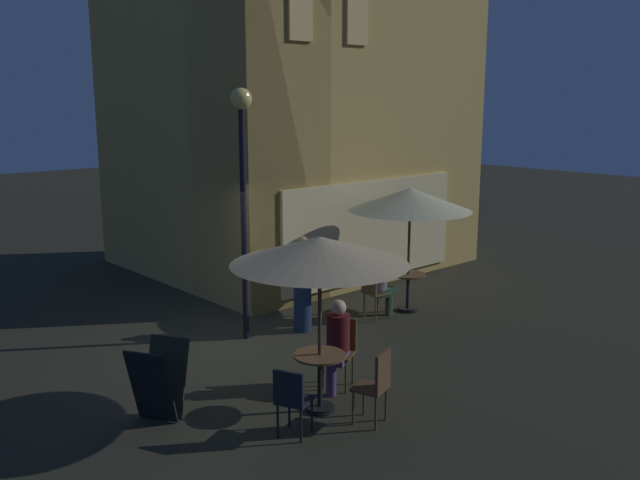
{
  "coord_description": "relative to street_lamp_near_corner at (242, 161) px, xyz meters",
  "views": [
    {
      "loc": [
        -5.88,
        -8.76,
        3.97
      ],
      "look_at": [
        1.0,
        -1.12,
        1.85
      ],
      "focal_mm": 38.56,
      "sensor_mm": 36.0,
      "label": 1
    }
  ],
  "objects": [
    {
      "name": "patron_standing_2",
      "position": [
        0.96,
        -0.34,
        -2.14
      ],
      "size": [
        0.36,
        0.36,
        1.68
      ],
      "rotation": [
        0.0,
        0.0,
        2.73
      ],
      "color": "#1D2D49",
      "rests_on": "ground"
    },
    {
      "name": "cafe_chair_1",
      "position": [
        -0.15,
        -2.45,
        -2.4
      ],
      "size": [
        0.56,
        0.56,
        0.96
      ],
      "rotation": [
        0.0,
        0.0,
        -2.64
      ],
      "color": "brown",
      "rests_on": "ground"
    },
    {
      "name": "patio_umbrella_1",
      "position": [
        -0.91,
        -2.87,
        -0.87
      ],
      "size": [
        2.24,
        2.24,
        2.3
      ],
      "color": "black",
      "rests_on": "ground"
    },
    {
      "name": "cafe_chair_0",
      "position": [
        2.34,
        -0.71,
        -2.39
      ],
      "size": [
        0.45,
        0.45,
        1.0
      ],
      "rotation": [
        0.0,
        0.0,
        -0.11
      ],
      "color": "brown",
      "rests_on": "ground"
    },
    {
      "name": "patio_umbrella_0",
      "position": [
        3.19,
        -0.81,
        -0.85
      ],
      "size": [
        2.29,
        2.29,
        2.36
      ],
      "color": "black",
      "rests_on": "ground"
    },
    {
      "name": "street_lamp_near_corner",
      "position": [
        0.0,
        0.0,
        0.0
      ],
      "size": [
        0.35,
        0.35,
        4.14
      ],
      "color": "black",
      "rests_on": "ground"
    },
    {
      "name": "cafe_table_0",
      "position": [
        3.19,
        -0.81,
        -2.48
      ],
      "size": [
        0.66,
        0.66,
        0.73
      ],
      "color": "black",
      "rests_on": "ground"
    },
    {
      "name": "patron_seated_0",
      "position": [
        2.48,
        -0.73,
        -2.27
      ],
      "size": [
        0.55,
        0.41,
        1.27
      ],
      "rotation": [
        0.0,
        0.0,
        -0.11
      ],
      "color": "#295034",
      "rests_on": "ground"
    },
    {
      "name": "cafe_building",
      "position": [
        3.05,
        2.8,
        0.79
      ],
      "size": [
        7.0,
        6.28,
        7.57
      ],
      "color": "tan",
      "rests_on": "ground"
    },
    {
      "name": "menu_sandwich_board",
      "position": [
        -2.57,
        -1.71,
        -2.48
      ],
      "size": [
        0.85,
        0.81,
        0.98
      ],
      "rotation": [
        0.0,
        0.0,
        0.52
      ],
      "color": "#25281C",
      "rests_on": "ground"
    },
    {
      "name": "ground_plane",
      "position": [
        -0.57,
        -0.27,
        -2.98
      ],
      "size": [
        60.0,
        60.0,
        0.0
      ],
      "primitive_type": "plane",
      "color": "#2C2B1F"
    },
    {
      "name": "cafe_chair_2",
      "position": [
        -1.65,
        -3.19,
        -2.46
      ],
      "size": [
        0.51,
        0.51,
        0.87
      ],
      "rotation": [
        0.0,
        0.0,
        0.42
      ],
      "color": "black",
      "rests_on": "ground"
    },
    {
      "name": "patron_seated_1",
      "position": [
        -0.28,
        -2.52,
        -2.27
      ],
      "size": [
        0.52,
        0.46,
        1.27
      ],
      "rotation": [
        0.0,
        0.0,
        -2.64
      ],
      "color": "#543A6B",
      "rests_on": "ground"
    },
    {
      "name": "cafe_table_1",
      "position": [
        -0.91,
        -2.87,
        -2.45
      ],
      "size": [
        0.67,
        0.67,
        0.77
      ],
      "color": "black",
      "rests_on": "ground"
    },
    {
      "name": "cafe_chair_3",
      "position": [
        -0.65,
        -3.63,
        -2.42
      ],
      "size": [
        0.48,
        0.48,
        0.96
      ],
      "rotation": [
        0.0,
        0.0,
        1.9
      ],
      "color": "brown",
      "rests_on": "ground"
    }
  ]
}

